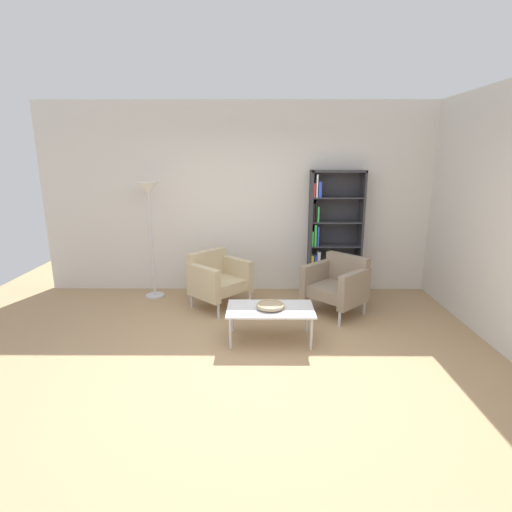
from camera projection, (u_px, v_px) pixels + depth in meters
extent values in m
plane|color=tan|center=(245.00, 364.00, 4.06)|extent=(8.32, 8.32, 0.00)
cube|color=silver|center=(249.00, 199.00, 6.08)|extent=(6.40, 0.12, 2.90)
cube|color=silver|center=(507.00, 217.00, 4.27)|extent=(0.12, 5.20, 2.90)
cube|color=#333338|center=(310.00, 234.00, 5.98)|extent=(0.03, 0.30, 1.90)
cube|color=#333338|center=(360.00, 234.00, 5.98)|extent=(0.03, 0.30, 1.90)
cube|color=#333338|center=(338.00, 171.00, 5.75)|extent=(0.80, 0.30, 0.03)
cube|color=#333338|center=(332.00, 291.00, 6.21)|extent=(0.80, 0.30, 0.03)
cube|color=#333338|center=(333.00, 232.00, 6.12)|extent=(0.80, 0.02, 1.90)
cube|color=#333338|center=(333.00, 268.00, 6.11)|extent=(0.76, 0.28, 0.02)
cube|color=#333338|center=(335.00, 245.00, 6.02)|extent=(0.76, 0.28, 0.02)
cube|color=#333338|center=(336.00, 222.00, 5.93)|extent=(0.76, 0.28, 0.02)
cube|color=#333338|center=(337.00, 197.00, 5.84)|extent=(0.76, 0.28, 0.02)
cube|color=blue|center=(311.00, 284.00, 6.14)|extent=(0.04, 0.20, 0.23)
cube|color=red|center=(314.00, 281.00, 6.14)|extent=(0.04, 0.23, 0.31)
cube|color=olive|center=(318.00, 283.00, 6.12)|extent=(0.04, 0.18, 0.25)
cube|color=green|center=(320.00, 281.00, 6.15)|extent=(0.03, 0.25, 0.32)
cube|color=yellow|center=(312.00, 262.00, 6.04)|extent=(0.04, 0.17, 0.22)
cube|color=blue|center=(315.00, 262.00, 6.04)|extent=(0.03, 0.18, 0.22)
cube|color=white|center=(318.00, 260.00, 6.03)|extent=(0.04, 0.18, 0.27)
cube|color=green|center=(312.00, 238.00, 5.96)|extent=(0.03, 0.21, 0.23)
cube|color=green|center=(315.00, 235.00, 5.96)|extent=(0.03, 0.24, 0.32)
cube|color=blue|center=(318.00, 236.00, 5.93)|extent=(0.02, 0.17, 0.29)
cube|color=black|center=(313.00, 212.00, 5.88)|extent=(0.03, 0.24, 0.28)
cube|color=black|center=(315.00, 211.00, 5.85)|extent=(0.02, 0.20, 0.31)
cube|color=green|center=(318.00, 214.00, 5.86)|extent=(0.03, 0.19, 0.23)
cube|color=red|center=(314.00, 190.00, 5.77)|extent=(0.03, 0.19, 0.20)
cube|color=white|center=(316.00, 185.00, 5.78)|extent=(0.02, 0.25, 0.33)
cube|color=blue|center=(319.00, 189.00, 5.77)|extent=(0.04, 0.20, 0.22)
cube|color=silver|center=(270.00, 309.00, 4.51)|extent=(1.00, 0.56, 0.02)
cylinder|color=silver|center=(230.00, 334.00, 4.34)|extent=(0.03, 0.03, 0.38)
cylinder|color=silver|center=(311.00, 334.00, 4.33)|extent=(0.03, 0.03, 0.38)
cylinder|color=silver|center=(233.00, 317.00, 4.78)|extent=(0.03, 0.03, 0.38)
cylinder|color=silver|center=(306.00, 317.00, 4.78)|extent=(0.03, 0.03, 0.38)
cylinder|color=tan|center=(270.00, 307.00, 4.50)|extent=(0.13, 0.13, 0.02)
cylinder|color=tan|center=(270.00, 306.00, 4.50)|extent=(0.32, 0.32, 0.02)
torus|color=tan|center=(270.00, 305.00, 4.49)|extent=(0.32, 0.32, 0.02)
cube|color=#C6B289|center=(220.00, 285.00, 5.56)|extent=(0.86, 0.86, 0.16)
cube|color=#C6B289|center=(207.00, 263.00, 5.68)|extent=(0.53, 0.55, 0.38)
cube|color=#C6B289|center=(203.00, 283.00, 5.30)|extent=(0.52, 0.50, 0.46)
cube|color=#C6B289|center=(236.00, 273.00, 5.74)|extent=(0.52, 0.50, 0.46)
cylinder|color=silver|center=(218.00, 310.00, 5.19)|extent=(0.04, 0.04, 0.24)
cylinder|color=silver|center=(250.00, 298.00, 5.62)|extent=(0.04, 0.04, 0.24)
cylinder|color=silver|center=(192.00, 299.00, 5.58)|extent=(0.04, 0.04, 0.24)
cylinder|color=silver|center=(223.00, 289.00, 6.00)|extent=(0.04, 0.04, 0.24)
cube|color=gray|center=(335.00, 291.00, 5.32)|extent=(0.86, 0.86, 0.16)
cube|color=gray|center=(347.00, 268.00, 5.43)|extent=(0.53, 0.54, 0.38)
cube|color=gray|center=(316.00, 279.00, 5.49)|extent=(0.51, 0.50, 0.46)
cube|color=gray|center=(354.00, 289.00, 5.06)|extent=(0.51, 0.50, 0.46)
cylinder|color=silver|center=(303.00, 305.00, 5.37)|extent=(0.04, 0.04, 0.24)
cylinder|color=silver|center=(340.00, 317.00, 4.95)|extent=(0.04, 0.04, 0.24)
cylinder|color=silver|center=(328.00, 295.00, 5.76)|extent=(0.04, 0.04, 0.24)
cylinder|color=silver|center=(364.00, 306.00, 5.34)|extent=(0.04, 0.04, 0.24)
cylinder|color=silver|center=(155.00, 295.00, 6.05)|extent=(0.28, 0.28, 0.02)
cylinder|color=silver|center=(152.00, 242.00, 5.84)|extent=(0.03, 0.03, 1.65)
cone|color=white|center=(148.00, 188.00, 5.64)|extent=(0.32, 0.32, 0.18)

